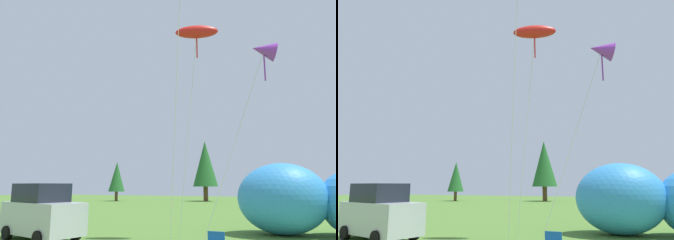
# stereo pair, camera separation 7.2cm
# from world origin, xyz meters

# --- Properties ---
(parked_car) EXTENTS (4.20, 2.72, 2.31)m
(parked_car) POSITION_xyz_m (-4.55, 2.71, 1.11)
(parked_car) COLOR #B7BCC1
(parked_car) RESTS_ON ground
(inflatable_cat) EXTENTS (6.74, 3.81, 3.27)m
(inflatable_cat) POSITION_xyz_m (5.85, 8.05, 1.51)
(inflatable_cat) COLOR #338CD8
(inflatable_cat) RESTS_ON ground
(kite_purple_delta) EXTENTS (3.03, 1.91, 8.11)m
(kite_purple_delta) POSITION_xyz_m (4.68, 4.46, 7.59)
(kite_purple_delta) COLOR silver
(kite_purple_delta) RESTS_ON ground
(kite_red_lizard) EXTENTS (2.12, 1.35, 9.75)m
(kite_red_lizard) POSITION_xyz_m (1.63, 5.26, 9.33)
(kite_red_lizard) COLOR silver
(kite_red_lizard) RESTS_ON ground
(horizon_tree_west) EXTENTS (3.65, 3.65, 8.71)m
(horizon_tree_west) POSITION_xyz_m (-7.22, 38.38, 5.34)
(horizon_tree_west) COLOR brown
(horizon_tree_west) RESTS_ON ground
(horizon_tree_mid) EXTENTS (2.38, 2.38, 5.67)m
(horizon_tree_mid) POSITION_xyz_m (-19.63, 34.26, 3.48)
(horizon_tree_mid) COLOR brown
(horizon_tree_mid) RESTS_ON ground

